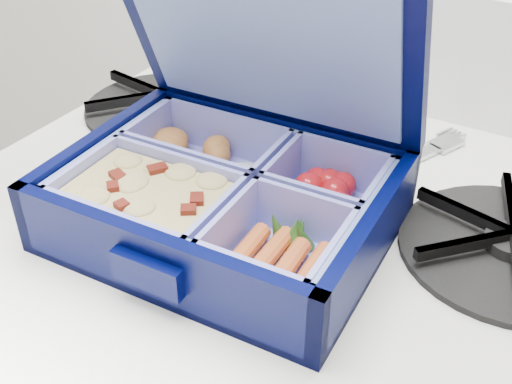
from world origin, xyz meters
The scene contains 4 objects.
bento_box centered at (0.10, 1.65, 0.89)m, with size 0.25×0.20×0.06m, color #000430, non-canonical shape.
burner_grate centered at (0.31, 1.74, 0.87)m, with size 0.17×0.17×0.02m, color black.
burner_grate_rear centered at (-0.07, 1.79, 0.87)m, with size 0.17×0.17×0.02m, color black.
fork centered at (0.18, 1.78, 0.87)m, with size 0.03×0.20×0.01m, color #ACACAC, non-canonical shape.
Camera 1 is at (0.33, 1.30, 1.19)m, focal length 45.00 mm.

